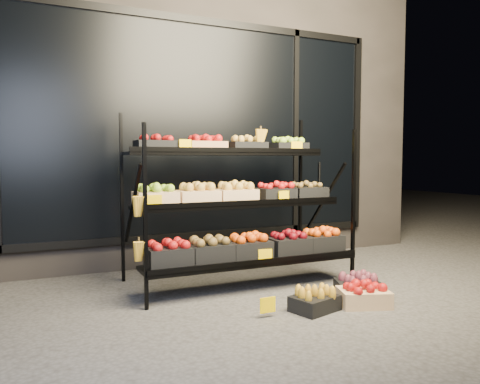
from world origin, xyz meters
name	(u,v)px	position (x,y,z in m)	size (l,w,h in m)	color
ground	(269,300)	(0.00, 0.00, 0.00)	(24.00, 24.00, 0.00)	#514F4C
building	(178,119)	(0.00, 2.59, 1.75)	(6.00, 2.08, 3.50)	#2D2826
display_rack	(239,203)	(-0.02, 0.60, 0.79)	(2.18, 1.02, 1.66)	black
tag_floor_a	(268,310)	(-0.23, -0.40, 0.06)	(0.13, 0.01, 0.12)	#FFC900
tag_floor_b	(318,302)	(0.23, -0.40, 0.06)	(0.13, 0.01, 0.12)	#FFC900
floor_crate_midleft	(315,300)	(0.19, -0.41, 0.09)	(0.42, 0.35, 0.19)	black
floor_crate_midright	(364,294)	(0.63, -0.47, 0.09)	(0.47, 0.41, 0.20)	#D9B07D
floor_crate_right	(358,285)	(0.78, -0.21, 0.09)	(0.45, 0.39, 0.19)	black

